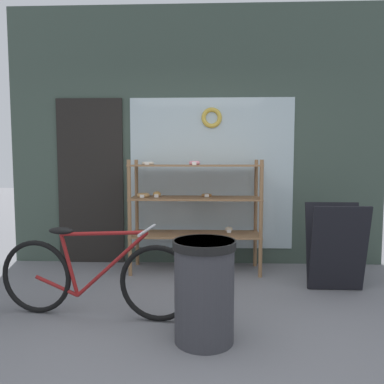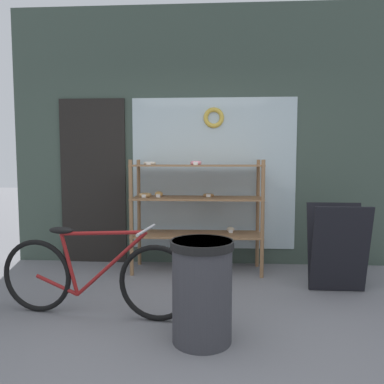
# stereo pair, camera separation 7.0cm
# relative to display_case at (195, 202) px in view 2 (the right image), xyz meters

# --- Properties ---
(ground_plane) EXTENTS (30.00, 30.00, 0.00)m
(ground_plane) POSITION_rel_display_case_xyz_m (0.01, -1.97, -0.83)
(ground_plane) COLOR slate
(storefront_facade) EXTENTS (4.73, 0.13, 3.24)m
(storefront_facade) POSITION_rel_display_case_xyz_m (-0.03, 0.38, 0.74)
(storefront_facade) COLOR #3D4C42
(storefront_facade) RESTS_ON ground_plane
(display_case) EXTENTS (1.53, 0.50, 1.33)m
(display_case) POSITION_rel_display_case_xyz_m (0.00, 0.00, 0.00)
(display_case) COLOR #8E6642
(display_case) RESTS_ON ground_plane
(bicycle) EXTENTS (1.71, 0.46, 0.77)m
(bicycle) POSITION_rel_display_case_xyz_m (-0.79, -1.36, -0.49)
(bicycle) COLOR black
(bicycle) RESTS_ON ground_plane
(sandwich_board) EXTENTS (0.56, 0.39, 0.88)m
(sandwich_board) POSITION_rel_display_case_xyz_m (1.47, -0.61, -0.39)
(sandwich_board) COLOR black
(sandwich_board) RESTS_ON ground_plane
(trash_bin) EXTENTS (0.46, 0.46, 0.75)m
(trash_bin) POSITION_rel_display_case_xyz_m (0.14, -1.75, -0.43)
(trash_bin) COLOR #38383D
(trash_bin) RESTS_ON ground_plane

